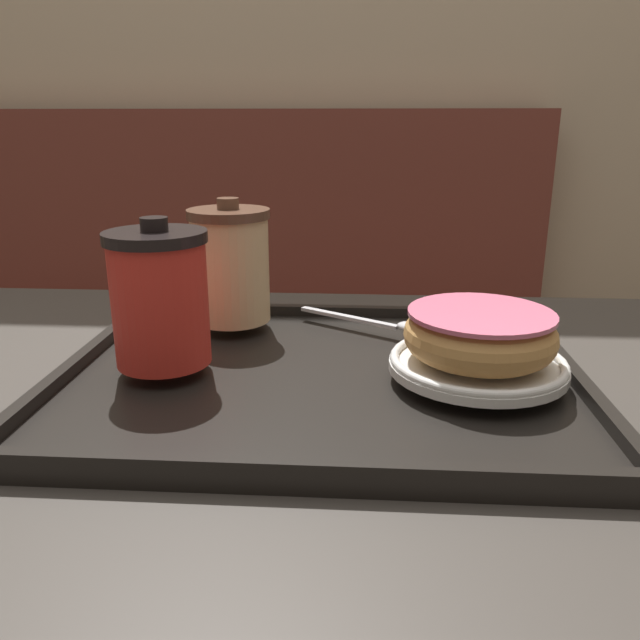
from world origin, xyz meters
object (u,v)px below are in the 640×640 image
at_px(coffee_cup_rear, 231,265).
at_px(donut_chocolate_glazed, 480,334).
at_px(coffee_cup_front, 160,297).
at_px(spoon, 391,324).

height_order(coffee_cup_rear, donut_chocolate_glazed, coffee_cup_rear).
bearing_deg(coffee_cup_rear, donut_chocolate_glazed, -28.77).
height_order(coffee_cup_front, coffee_cup_rear, coffee_cup_rear).
distance_m(coffee_cup_rear, donut_chocolate_glazed, 0.29).
xyz_separation_m(donut_chocolate_glazed, spoon, (-0.07, 0.12, -0.03)).
height_order(coffee_cup_front, donut_chocolate_glazed, coffee_cup_front).
bearing_deg(coffee_cup_front, spoon, 28.04).
xyz_separation_m(coffee_cup_front, coffee_cup_rear, (0.04, 0.13, 0.00)).
distance_m(coffee_cup_front, donut_chocolate_glazed, 0.29).
relative_size(coffee_cup_rear, spoon, 0.93).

